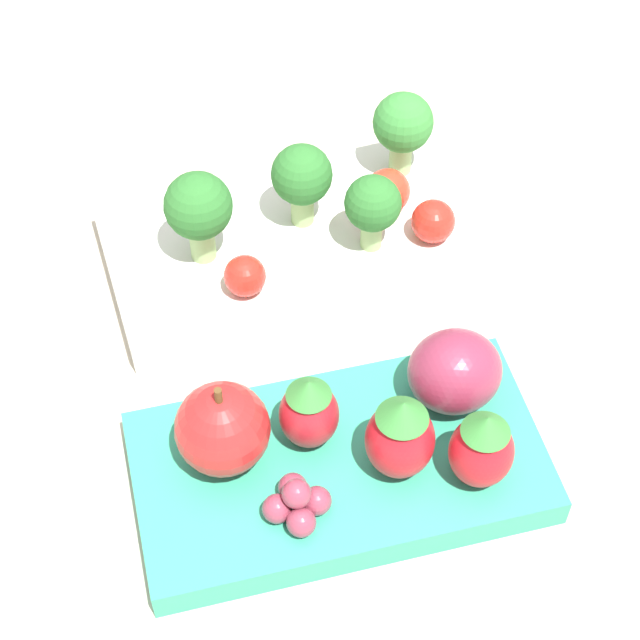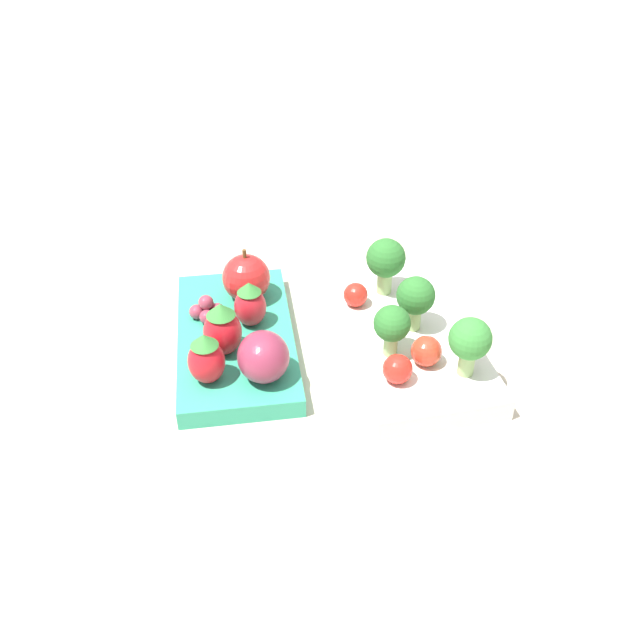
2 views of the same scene
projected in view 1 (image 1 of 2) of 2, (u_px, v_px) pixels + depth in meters
ground_plane at (326, 358)px, 0.59m from camera, size 4.00×4.00×0.00m
bento_box_savoury at (304, 241)px, 0.63m from camera, size 0.24×0.14×0.02m
bento_box_fruit at (339, 467)px, 0.53m from camera, size 0.20×0.11×0.02m
broccoli_floret_0 at (198, 209)px, 0.58m from camera, size 0.04×0.04×0.06m
broccoli_floret_1 at (373, 206)px, 0.59m from camera, size 0.03×0.03×0.05m
broccoli_floret_2 at (302, 177)px, 0.60m from camera, size 0.04×0.04×0.05m
broccoli_floret_3 at (403, 125)px, 0.63m from camera, size 0.04×0.04×0.06m
cherry_tomato_0 at (433, 221)px, 0.61m from camera, size 0.03×0.03×0.03m
cherry_tomato_1 at (387, 191)px, 0.62m from camera, size 0.03×0.03×0.03m
cherry_tomato_2 at (245, 276)px, 0.58m from camera, size 0.02×0.02×0.02m
apple at (222, 429)px, 0.51m from camera, size 0.05×0.05×0.05m
strawberry_0 at (482, 448)px, 0.50m from camera, size 0.03×0.03×0.05m
strawberry_1 at (400, 436)px, 0.50m from camera, size 0.03×0.03×0.05m
strawberry_2 at (309, 411)px, 0.52m from camera, size 0.03×0.03×0.05m
plum at (455, 371)px, 0.53m from camera, size 0.05×0.04×0.04m
grape_cluster at (297, 503)px, 0.50m from camera, size 0.03×0.03×0.02m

